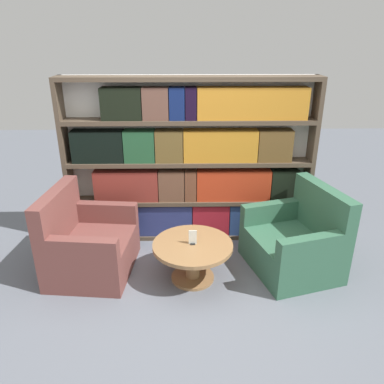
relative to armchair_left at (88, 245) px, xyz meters
The scene contains 6 objects.
ground_plane 1.23m from the armchair_left, 22.33° to the right, with size 14.00×14.00×0.00m, color slate.
bookshelf 1.49m from the armchair_left, 34.76° to the left, with size 2.94×0.30×1.97m.
armchair_left is the anchor object (origin of this frame).
armchair_right 2.25m from the armchair_left, ahead, with size 1.04×1.12×0.92m.
coffee_table 1.14m from the armchair_left, ahead, with size 0.82×0.82×0.42m.
table_sign 1.15m from the armchair_left, ahead, with size 0.08×0.06×0.15m.
Camera 1 is at (-0.04, -3.03, 2.40)m, focal length 35.00 mm.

